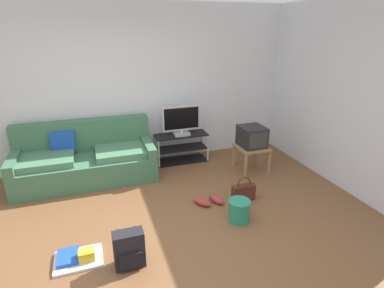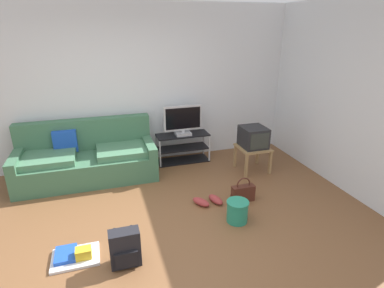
{
  "view_description": "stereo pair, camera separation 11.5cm",
  "coord_description": "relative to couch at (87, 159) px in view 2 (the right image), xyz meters",
  "views": [
    {
      "loc": [
        -0.5,
        -2.9,
        2.33
      ],
      "look_at": [
        0.84,
        1.07,
        0.73
      ],
      "focal_mm": 29.17,
      "sensor_mm": 36.0,
      "label": 1
    },
    {
      "loc": [
        -0.39,
        -2.94,
        2.33
      ],
      "look_at": [
        0.84,
        1.07,
        0.73
      ],
      "focal_mm": 29.17,
      "sensor_mm": 36.0,
      "label": 2
    }
  ],
  "objects": [
    {
      "name": "ground_plane",
      "position": [
        0.66,
        -1.95,
        -0.33
      ],
      "size": [
        9.0,
        9.8,
        0.02
      ],
      "primitive_type": "cube",
      "color": "brown"
    },
    {
      "name": "wall_back",
      "position": [
        0.66,
        0.5,
        1.03
      ],
      "size": [
        9.0,
        0.1,
        2.7
      ],
      "primitive_type": "cube",
      "color": "silver",
      "rests_on": "ground_plane"
    },
    {
      "name": "wall_right",
      "position": [
        3.71,
        -1.11,
        1.03
      ],
      "size": [
        0.1,
        3.6,
        2.7
      ],
      "primitive_type": "cube",
      "color": "silver",
      "rests_on": "ground_plane"
    },
    {
      "name": "couch",
      "position": [
        0.0,
        0.0,
        0.0
      ],
      "size": [
        2.12,
        0.91,
        0.9
      ],
      "color": "#3D6B4C",
      "rests_on": "ground_plane"
    },
    {
      "name": "tv_stand",
      "position": [
        1.64,
        0.16,
        -0.06
      ],
      "size": [
        0.93,
        0.36,
        0.51
      ],
      "color": "black",
      "rests_on": "ground_plane"
    },
    {
      "name": "flat_tv",
      "position": [
        1.64,
        0.14,
        0.45
      ],
      "size": [
        0.68,
        0.22,
        0.52
      ],
      "color": "#B2B2B7",
      "rests_on": "tv_stand"
    },
    {
      "name": "side_table",
      "position": [
        2.66,
        -0.56,
        0.04
      ],
      "size": [
        0.5,
        0.5,
        0.43
      ],
      "color": "#9E7A4C",
      "rests_on": "ground_plane"
    },
    {
      "name": "crt_tv",
      "position": [
        2.66,
        -0.54,
        0.28
      ],
      "size": [
        0.39,
        0.44,
        0.34
      ],
      "color": "#232326",
      "rests_on": "side_table"
    },
    {
      "name": "backpack",
      "position": [
        0.37,
        -2.21,
        -0.12
      ],
      "size": [
        0.31,
        0.23,
        0.4
      ],
      "rotation": [
        0.0,
        0.0,
        0.18
      ],
      "color": "black",
      "rests_on": "ground_plane"
    },
    {
      "name": "handbag",
      "position": [
        2.08,
        -1.43,
        -0.19
      ],
      "size": [
        0.33,
        0.11,
        0.37
      ],
      "rotation": [
        0.0,
        0.0,
        -0.2
      ],
      "color": "#4C2319",
      "rests_on": "ground_plane"
    },
    {
      "name": "cleaning_bucket",
      "position": [
        1.79,
        -1.85,
        -0.17
      ],
      "size": [
        0.28,
        0.28,
        0.28
      ],
      "color": "#238466",
      "rests_on": "ground_plane"
    },
    {
      "name": "sneakers_pair",
      "position": [
        1.59,
        -1.36,
        -0.27
      ],
      "size": [
        0.44,
        0.3,
        0.09
      ],
      "color": "#993333",
      "rests_on": "ground_plane"
    },
    {
      "name": "floor_tray",
      "position": [
        -0.14,
        -1.97,
        -0.28
      ],
      "size": [
        0.49,
        0.37,
        0.14
      ],
      "color": "silver",
      "rests_on": "ground_plane"
    }
  ]
}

